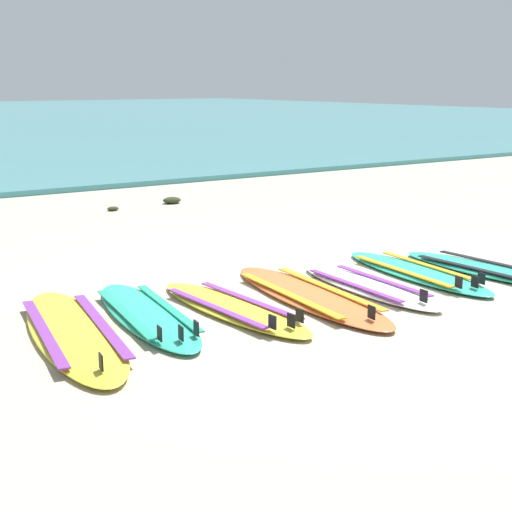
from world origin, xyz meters
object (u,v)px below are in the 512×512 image
(surfboard_0, at_px, (73,332))
(surfboard_2, at_px, (233,308))
(surfboard_3, at_px, (308,295))
(surfboard_5, at_px, (416,272))
(surfboard_6, at_px, (484,269))
(surfboard_1, at_px, (147,314))
(surfboard_4, at_px, (368,286))

(surfboard_0, height_order, surfboard_2, same)
(surfboard_2, bearing_deg, surfboard_3, -3.26)
(surfboard_0, distance_m, surfboard_5, 3.60)
(surfboard_5, distance_m, surfboard_6, 0.74)
(surfboard_1, relative_size, surfboard_6, 1.06)
(surfboard_6, bearing_deg, surfboard_4, 173.47)
(surfboard_5, bearing_deg, surfboard_3, -177.60)
(surfboard_6, bearing_deg, surfboard_2, 174.23)
(surfboard_5, bearing_deg, surfboard_6, -24.51)
(surfboard_2, height_order, surfboard_4, same)
(surfboard_2, relative_size, surfboard_4, 1.07)
(surfboard_1, distance_m, surfboard_2, 0.74)
(surfboard_0, distance_m, surfboard_4, 2.83)
(surfboard_5, bearing_deg, surfboard_2, -179.61)
(surfboard_1, bearing_deg, surfboard_3, -10.99)
(surfboard_1, relative_size, surfboard_3, 0.89)
(surfboard_2, xyz_separation_m, surfboard_5, (2.22, 0.02, -0.00))
(surfboard_2, height_order, surfboard_6, same)
(surfboard_3, bearing_deg, surfboard_4, -7.09)
(surfboard_0, relative_size, surfboard_5, 1.19)
(surfboard_1, height_order, surfboard_5, same)
(surfboard_2, relative_size, surfboard_3, 0.84)
(surfboard_2, height_order, surfboard_5, same)
(surfboard_6, bearing_deg, surfboard_5, 155.49)
(surfboard_2, bearing_deg, surfboard_5, 0.39)
(surfboard_5, bearing_deg, surfboard_1, 175.53)
(surfboard_4, relative_size, surfboard_5, 0.90)
(surfboard_3, bearing_deg, surfboard_2, 176.74)
(surfboard_2, xyz_separation_m, surfboard_6, (2.90, -0.29, -0.00))
(surfboard_1, height_order, surfboard_4, same)
(surfboard_3, distance_m, surfboard_5, 1.44)
(surfboard_0, xyz_separation_m, surfboard_2, (1.37, -0.15, 0.00))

